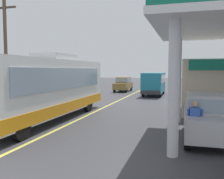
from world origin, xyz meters
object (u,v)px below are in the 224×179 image
(coach_bus_main, at_px, (47,89))
(pedestrian_near_pump, at_px, (195,121))
(car_at_pump, at_px, (207,114))
(minibus_opposing_lane, at_px, (154,82))
(car_trailing_behind_bus, at_px, (123,83))

(coach_bus_main, relative_size, pedestrian_near_pump, 6.65)
(coach_bus_main, bearing_deg, car_at_pump, -11.72)
(coach_bus_main, xyz_separation_m, pedestrian_near_pump, (7.64, -2.80, -0.79))
(car_at_pump, bearing_deg, minibus_opposing_lane, 103.24)
(coach_bus_main, height_order, car_at_pump, coach_bus_main)
(car_at_pump, bearing_deg, coach_bus_main, 168.28)
(coach_bus_main, relative_size, car_at_pump, 2.63)
(minibus_opposing_lane, height_order, car_trailing_behind_bus, minibus_opposing_lane)
(car_trailing_behind_bus, bearing_deg, coach_bus_main, -89.24)
(pedestrian_near_pump, bearing_deg, car_trailing_behind_bus, 109.73)
(coach_bus_main, bearing_deg, minibus_opposing_lane, 75.15)
(coach_bus_main, xyz_separation_m, car_at_pump, (8.13, -1.69, -0.71))
(coach_bus_main, distance_m, car_trailing_behind_bus, 19.24)
(coach_bus_main, distance_m, minibus_opposing_lane, 15.99)
(car_at_pump, xyz_separation_m, pedestrian_near_pump, (-0.49, -1.12, -0.08))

